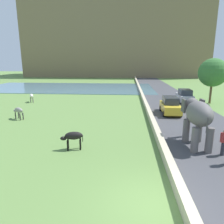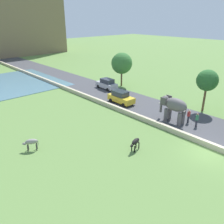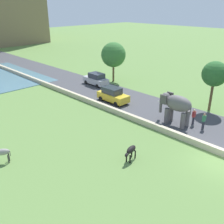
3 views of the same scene
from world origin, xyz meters
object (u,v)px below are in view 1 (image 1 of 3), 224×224
car_silver (185,96)px  cow_white (31,96)px  person_trailing (224,142)px  cow_grey (18,111)px  cow_black (73,137)px  car_yellow (170,106)px  elephant (198,116)px

car_silver → cow_white: bearing=-176.1°
person_trailing → cow_white: 23.94m
cow_white → cow_grey: 8.80m
cow_grey → person_trailing: bearing=-22.9°
car_silver → cow_black: (-10.92, -16.28, -0.06)m
person_trailing → car_yellow: size_ratio=0.40×
car_yellow → cow_grey: (-14.77, -3.21, -0.06)m
elephant → car_yellow: 8.62m
car_yellow → cow_white: 18.19m
person_trailing → car_yellow: 10.00m
elephant → car_yellow: (0.01, 8.55, -1.14)m
person_trailing → cow_black: bearing=178.4°
person_trailing → car_yellow: bearing=96.5°
cow_grey → car_yellow: bearing=12.3°
elephant → cow_black: bearing=-171.6°
car_silver → cow_white: (-20.59, -1.42, -0.06)m
person_trailing → car_silver: car_silver is taller
person_trailing → cow_black: size_ratio=1.15×
cow_white → cow_grey: bearing=-72.3°
elephant → car_silver: (3.15, 15.13, -1.14)m
car_silver → cow_grey: 20.42m
cow_white → car_silver: bearing=3.9°
elephant → cow_grey: 15.74m
car_yellow → cow_grey: 15.12m
car_silver → cow_grey: size_ratio=2.98×
car_yellow → cow_white: bearing=163.5°
car_silver → car_yellow: 7.30m
elephant → cow_white: bearing=141.8°
elephant → car_yellow: elephant is taller
person_trailing → cow_grey: (-15.90, 6.73, -0.04)m
person_trailing → elephant: bearing=129.2°
car_silver → cow_grey: (-17.92, -9.80, -0.06)m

